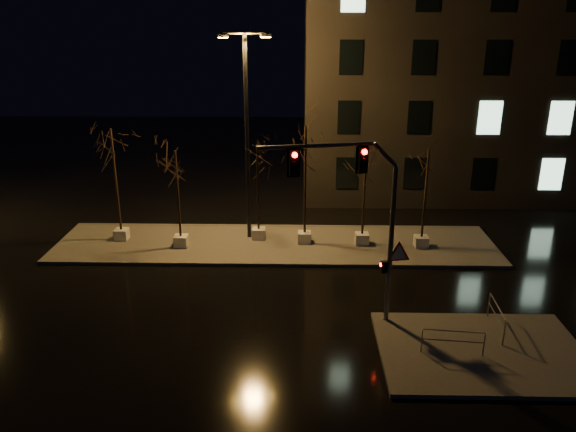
{
  "coord_description": "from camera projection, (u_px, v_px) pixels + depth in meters",
  "views": [
    {
      "loc": [
        1.22,
        -20.2,
        10.87
      ],
      "look_at": [
        0.72,
        2.59,
        2.8
      ],
      "focal_mm": 35.0,
      "sensor_mm": 36.0,
      "label": 1
    }
  ],
  "objects": [
    {
      "name": "traffic_signal_mast",
      "position": [
        363.0,
        208.0,
        19.45
      ],
      "size": [
        5.5,
        1.17,
        6.82
      ],
      "rotation": [
        0.0,
        0.0,
        0.2
      ],
      "color": "#5A5D62",
      "rests_on": "sidewalk_corner"
    },
    {
      "name": "guard_rail_a",
      "position": [
        453.0,
        339.0,
        18.75
      ],
      "size": [
        2.07,
        0.26,
        0.9
      ],
      "rotation": [
        0.0,
        0.0,
        -0.11
      ],
      "color": "#5A5D62",
      "rests_on": "sidewalk_corner"
    },
    {
      "name": "guard_rail_b",
      "position": [
        497.0,
        314.0,
        20.2
      ],
      "size": [
        0.16,
        2.08,
        0.98
      ],
      "rotation": [
        0.0,
        0.0,
        1.52
      ],
      "color": "#5A5D62",
      "rests_on": "sidewalk_corner"
    },
    {
      "name": "building",
      "position": [
        495.0,
        72.0,
        36.86
      ],
      "size": [
        25.0,
        12.0,
        15.0
      ],
      "primitive_type": "cube",
      "color": "black",
      "rests_on": "ground"
    },
    {
      "name": "streetlight_main",
      "position": [
        247.0,
        125.0,
        27.16
      ],
      "size": [
        2.49,
        0.99,
        10.11
      ],
      "rotation": [
        0.0,
        0.0,
        0.29
      ],
      "color": "black",
      "rests_on": "median"
    },
    {
      "name": "ground",
      "position": [
        269.0,
        302.0,
        22.69
      ],
      "size": [
        90.0,
        90.0,
        0.0
      ],
      "primitive_type": "plane",
      "color": "black",
      "rests_on": "ground"
    },
    {
      "name": "tree_5",
      "position": [
        427.0,
        172.0,
        26.56
      ],
      "size": [
        1.8,
        1.8,
        5.03
      ],
      "color": "silver",
      "rests_on": "median"
    },
    {
      "name": "tree_4",
      "position": [
        365.0,
        174.0,
        26.99
      ],
      "size": [
        1.8,
        1.8,
        4.74
      ],
      "color": "silver",
      "rests_on": "median"
    },
    {
      "name": "tree_0",
      "position": [
        113.0,
        154.0,
        27.28
      ],
      "size": [
        1.8,
        1.8,
        5.87
      ],
      "color": "silver",
      "rests_on": "median"
    },
    {
      "name": "median",
      "position": [
        275.0,
        244.0,
        28.32
      ],
      "size": [
        22.0,
        5.0,
        0.15
      ],
      "primitive_type": "cube",
      "color": "#4C4944",
      "rests_on": "ground"
    },
    {
      "name": "tree_2",
      "position": [
        258.0,
        167.0,
        27.6
      ],
      "size": [
        1.8,
        1.8,
        5.01
      ],
      "color": "silver",
      "rests_on": "median"
    },
    {
      "name": "sidewalk_corner",
      "position": [
        482.0,
        352.0,
        19.21
      ],
      "size": [
        7.0,
        5.0,
        0.15
      ],
      "primitive_type": "cube",
      "color": "#4C4944",
      "rests_on": "ground"
    },
    {
      "name": "tree_3",
      "position": [
        305.0,
        153.0,
        26.83
      ],
      "size": [
        1.8,
        1.8,
        6.08
      ],
      "color": "silver",
      "rests_on": "median"
    },
    {
      "name": "tree_1",
      "position": [
        176.0,
        173.0,
        26.64
      ],
      "size": [
        1.8,
        1.8,
        4.96
      ],
      "color": "silver",
      "rests_on": "median"
    }
  ]
}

